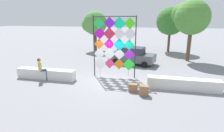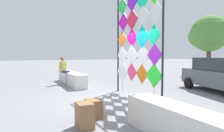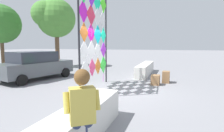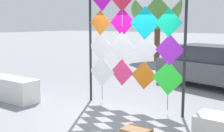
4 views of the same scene
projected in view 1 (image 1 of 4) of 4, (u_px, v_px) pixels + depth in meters
The scene contains 11 objects.
ground at pixel (111, 81), 11.94m from camera, with size 120.00×120.00×0.00m, color gray.
plaza_ledge_left at pixel (46, 74), 12.39m from camera, with size 4.08×0.61×0.68m, color silver.
plaza_ledge_right at pixel (183, 84), 10.55m from camera, with size 4.08×0.61×0.68m, color silver.
kite_display_rack at pixel (114, 43), 12.29m from camera, with size 2.92×0.19×4.19m.
seated_vendor at pixel (42, 67), 11.92m from camera, with size 0.73×0.69×1.52m.
parked_car at pixel (132, 55), 16.23m from camera, with size 4.15×2.54×1.50m.
cardboard_box_large at pixel (144, 91), 9.76m from camera, with size 0.46×0.34×0.56m, color olive.
cardboard_box_small at pixel (133, 88), 10.32m from camera, with size 0.47×0.38×0.46m, color olive.
tree_broadleaf at pixel (95, 23), 22.13m from camera, with size 2.98×3.02×4.79m.
tree_palm_like at pixel (190, 17), 16.56m from camera, with size 3.34×3.15×5.61m.
tree_far_right at pixel (170, 22), 21.22m from camera, with size 3.35×3.48×5.21m.
Camera 1 is at (2.53, -10.95, 4.15)m, focal length 29.15 mm.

